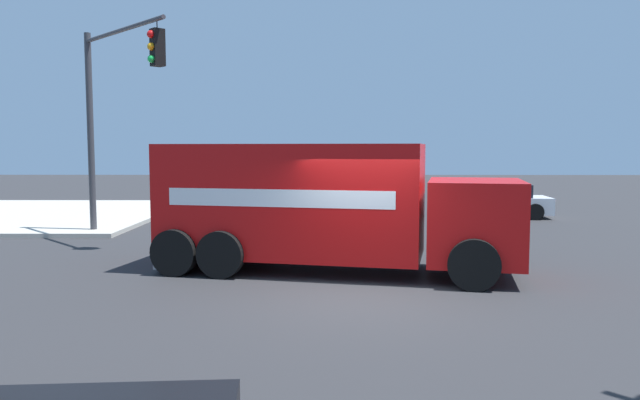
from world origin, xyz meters
The scene contains 5 objects.
ground_plane centered at (0.00, 0.00, 0.00)m, with size 100.00×100.00×0.00m, color #2B2B2D.
sidewalk_corner_far centered at (12.90, 12.90, 0.07)m, with size 11.58×11.58×0.14m, color #B2ADA0.
delivery_truck centered at (2.42, 0.66, 1.46)m, with size 4.18×8.06×2.80m.
traffic_light_secondary centered at (7.01, 6.98, 4.20)m, with size 3.56×3.43×6.13m.
sedan_white centered at (12.86, -6.00, 0.63)m, with size 2.32×4.44×1.31m.
Camera 1 is at (-10.71, 0.65, 2.72)m, focal length 33.62 mm.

